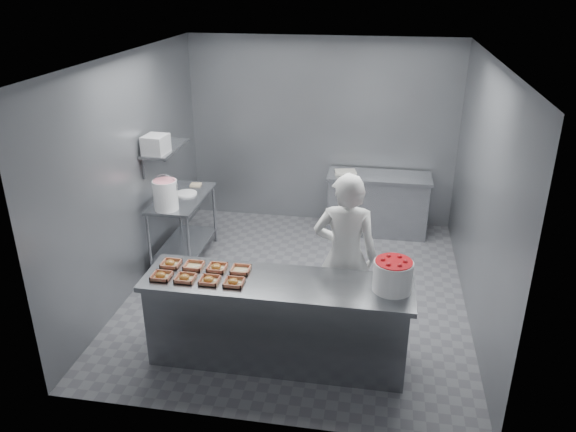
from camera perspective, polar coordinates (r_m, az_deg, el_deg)
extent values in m
plane|color=#4C4C51|center=(6.99, 1.01, -7.53)|extent=(4.50, 4.50, 0.00)
plane|color=white|center=(6.05, 1.21, 15.85)|extent=(4.50, 4.50, 0.00)
cube|color=slate|center=(8.51, 3.42, 8.46)|extent=(4.00, 0.04, 2.80)
cube|color=slate|center=(6.95, -15.46, 4.14)|extent=(0.04, 4.50, 2.80)
cube|color=slate|center=(6.42, 19.05, 2.08)|extent=(0.04, 4.50, 2.80)
cube|color=slate|center=(5.40, -1.13, -6.86)|extent=(2.60, 0.70, 0.05)
cube|color=slate|center=(5.64, -1.09, -10.80)|extent=(2.50, 0.64, 0.85)
cube|color=slate|center=(7.51, -10.76, 1.81)|extent=(0.60, 1.20, 0.04)
cube|color=slate|center=(7.79, -10.39, -2.84)|extent=(0.56, 1.15, 0.03)
cylinder|color=slate|center=(7.31, -13.89, -2.89)|extent=(0.04, 0.04, 0.88)
cylinder|color=slate|center=(7.13, -10.04, -3.25)|extent=(0.04, 0.04, 0.88)
cylinder|color=slate|center=(8.25, -10.93, 0.50)|extent=(0.04, 0.04, 0.88)
cylinder|color=slate|center=(8.09, -7.47, 0.26)|extent=(0.04, 0.04, 0.88)
cube|color=slate|center=(8.29, 9.26, 3.96)|extent=(1.50, 0.60, 0.05)
cube|color=slate|center=(8.45, 9.07, 1.08)|extent=(1.44, 0.55, 0.85)
cube|color=slate|center=(7.36, -12.41, 6.74)|extent=(0.35, 0.90, 0.03)
cube|color=tan|center=(5.57, -12.72, -5.97)|extent=(0.18, 0.18, 0.04)
cube|color=white|center=(5.57, -12.22, -6.03)|extent=(0.10, 0.06, 0.00)
ellipsoid|color=#AE772B|center=(5.57, -12.83, -5.87)|extent=(0.10, 0.10, 0.05)
cube|color=tan|center=(5.49, -10.38, -6.23)|extent=(0.18, 0.18, 0.04)
cube|color=white|center=(5.49, -9.88, -6.29)|extent=(0.10, 0.06, 0.00)
ellipsoid|color=#AE772B|center=(5.48, -10.49, -6.12)|extent=(0.10, 0.10, 0.05)
cube|color=tan|center=(5.41, -7.97, -6.48)|extent=(0.18, 0.18, 0.04)
cube|color=white|center=(5.42, -7.46, -6.54)|extent=(0.10, 0.06, 0.00)
ellipsoid|color=#AE772B|center=(5.41, -8.08, -6.38)|extent=(0.10, 0.10, 0.05)
cube|color=tan|center=(5.35, -5.50, -6.73)|extent=(0.18, 0.18, 0.04)
cube|color=white|center=(5.36, -4.99, -6.79)|extent=(0.10, 0.06, 0.00)
ellipsoid|color=#AE772B|center=(5.35, -5.61, -6.63)|extent=(0.10, 0.10, 0.05)
cube|color=tan|center=(5.77, -11.80, -4.76)|extent=(0.18, 0.18, 0.04)
cube|color=white|center=(5.77, -11.33, -4.83)|extent=(0.10, 0.06, 0.00)
ellipsoid|color=#AE772B|center=(5.77, -11.91, -4.67)|extent=(0.10, 0.10, 0.05)
cube|color=tan|center=(5.69, -9.54, -4.99)|extent=(0.18, 0.18, 0.04)
cube|color=white|center=(5.70, -9.06, -5.05)|extent=(0.10, 0.06, 0.00)
cube|color=tan|center=(5.62, -7.22, -5.22)|extent=(0.18, 0.18, 0.04)
cube|color=white|center=(5.63, -6.73, -5.28)|extent=(0.10, 0.06, 0.00)
ellipsoid|color=#AE772B|center=(5.62, -7.32, -5.12)|extent=(0.10, 0.10, 0.05)
cube|color=tan|center=(5.56, -4.84, -5.44)|extent=(0.18, 0.18, 0.04)
cube|color=white|center=(5.57, -4.34, -5.50)|extent=(0.10, 0.06, 0.00)
imported|color=silver|center=(5.84, 5.81, -4.09)|extent=(0.67, 0.45, 1.82)
cylinder|color=white|center=(5.27, 10.60, -6.01)|extent=(0.36, 0.36, 0.29)
cylinder|color=red|center=(5.20, 10.71, -4.72)|extent=(0.34, 0.34, 0.04)
cylinder|color=white|center=(7.07, -12.33, 2.09)|extent=(0.30, 0.30, 0.38)
cylinder|color=pink|center=(7.01, -12.46, 3.49)|extent=(0.28, 0.28, 0.02)
torus|color=slate|center=(7.03, -12.41, 2.95)|extent=(0.31, 0.01, 0.31)
cylinder|color=white|center=(7.57, -10.32, 2.26)|extent=(0.34, 0.34, 0.02)
cube|color=#CCB28C|center=(7.87, -9.35, 3.17)|extent=(0.15, 0.13, 0.02)
cube|color=gray|center=(7.08, -13.29, 7.09)|extent=(0.29, 0.32, 0.23)
cube|color=silver|center=(8.29, 5.86, 4.46)|extent=(0.33, 0.27, 0.04)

